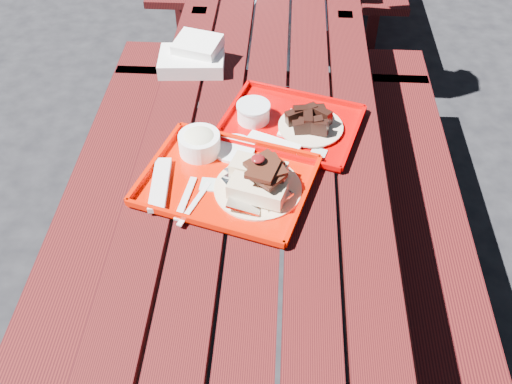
% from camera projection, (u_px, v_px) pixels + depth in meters
% --- Properties ---
extents(ground, '(60.00, 60.00, 0.00)m').
position_uv_depth(ground, '(258.00, 314.00, 2.20)').
color(ground, black).
rests_on(ground, ground).
extents(picnic_table_near, '(1.41, 2.40, 0.75)m').
position_uv_depth(picnic_table_near, '(259.00, 216.00, 1.80)').
color(picnic_table_near, '#450F0D').
rests_on(picnic_table_near, ground).
extents(near_tray, '(0.54, 0.47, 0.15)m').
position_uv_depth(near_tray, '(230.00, 170.00, 1.62)').
color(near_tray, red).
rests_on(near_tray, picnic_table_near).
extents(far_tray, '(0.49, 0.43, 0.07)m').
position_uv_depth(far_tray, '(288.00, 123.00, 1.79)').
color(far_tray, '#BE0000').
rests_on(far_tray, picnic_table_near).
extents(white_cloth, '(0.24, 0.20, 0.09)m').
position_uv_depth(white_cloth, '(193.00, 57.00, 2.03)').
color(white_cloth, white).
rests_on(white_cloth, picnic_table_near).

